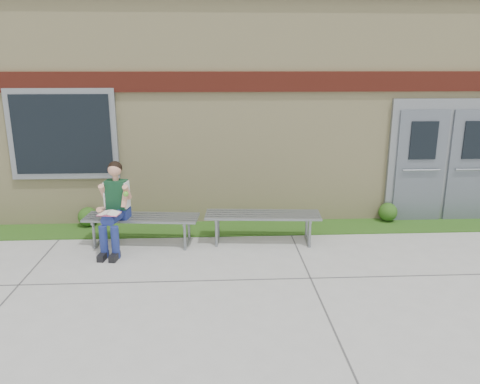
{
  "coord_description": "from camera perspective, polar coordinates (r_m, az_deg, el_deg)",
  "views": [
    {
      "loc": [
        -0.3,
        -5.43,
        2.89
      ],
      "look_at": [
        0.07,
        1.7,
        0.94
      ],
      "focal_mm": 35.0,
      "sensor_mm": 36.0,
      "label": 1
    }
  ],
  "objects": [
    {
      "name": "ground",
      "position": [
        6.15,
        0.16,
        -12.72
      ],
      "size": [
        80.0,
        80.0,
        0.0
      ],
      "primitive_type": "plane",
      "color": "#9E9E99",
      "rests_on": "ground"
    },
    {
      "name": "grass_strip",
      "position": [
        8.53,
        -0.8,
        -4.46
      ],
      "size": [
        16.0,
        0.8,
        0.02
      ],
      "primitive_type": "cube",
      "color": "#274813",
      "rests_on": "ground"
    },
    {
      "name": "school_building",
      "position": [
        11.45,
        -1.52,
        11.31
      ],
      "size": [
        16.2,
        6.22,
        4.2
      ],
      "color": "beige",
      "rests_on": "ground"
    },
    {
      "name": "bench_left",
      "position": [
        7.88,
        -11.87,
        -3.69
      ],
      "size": [
        1.9,
        0.7,
        0.48
      ],
      "rotation": [
        0.0,
        0.0,
        -0.1
      ],
      "color": "gray",
      "rests_on": "ground"
    },
    {
      "name": "bench_right",
      "position": [
        7.82,
        2.78,
        -3.45
      ],
      "size": [
        1.94,
        0.67,
        0.49
      ],
      "rotation": [
        0.0,
        0.0,
        -0.08
      ],
      "color": "gray",
      "rests_on": "ground"
    },
    {
      "name": "girl",
      "position": [
        7.64,
        -15.06,
        -1.57
      ],
      "size": [
        0.51,
        0.88,
        1.42
      ],
      "rotation": [
        0.0,
        0.0,
        -0.15
      ],
      "color": "navy",
      "rests_on": "ground"
    },
    {
      "name": "shrub_mid",
      "position": [
        9.02,
        -18.05,
        -2.88
      ],
      "size": [
        0.35,
        0.35,
        0.35
      ],
      "primitive_type": "sphere",
      "color": "#274813",
      "rests_on": "grass_strip"
    },
    {
      "name": "shrub_east",
      "position": [
        9.29,
        17.58,
        -2.34
      ],
      "size": [
        0.35,
        0.35,
        0.35
      ],
      "primitive_type": "sphere",
      "color": "#274813",
      "rests_on": "grass_strip"
    }
  ]
}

